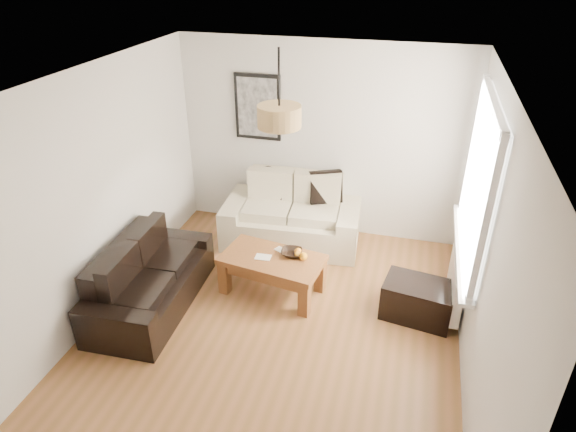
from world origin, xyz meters
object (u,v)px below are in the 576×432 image
(loveseat_cream, at_px, (292,212))
(coffee_table, at_px, (272,274))
(ottoman, at_px, (418,300))
(sofa_leather, at_px, (150,277))

(loveseat_cream, relative_size, coffee_table, 1.56)
(loveseat_cream, distance_m, coffee_table, 1.17)
(ottoman, bearing_deg, loveseat_cream, 145.90)
(sofa_leather, xyz_separation_m, coffee_table, (1.23, 0.58, -0.14))
(coffee_table, bearing_deg, ottoman, -0.53)
(loveseat_cream, relative_size, ottoman, 2.43)
(coffee_table, distance_m, ottoman, 1.65)
(ottoman, bearing_deg, sofa_leather, -168.94)
(sofa_leather, bearing_deg, ottoman, -81.38)
(loveseat_cream, xyz_separation_m, coffee_table, (0.07, -1.15, -0.21))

